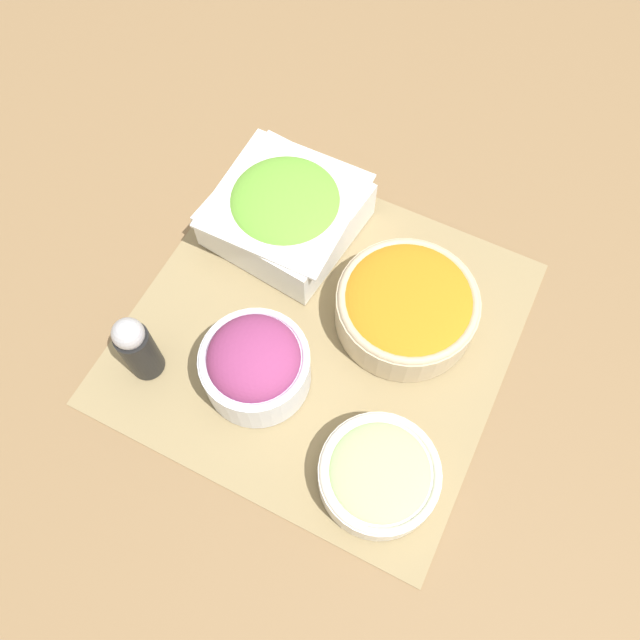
{
  "coord_description": "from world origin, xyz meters",
  "views": [
    {
      "loc": [
        -0.3,
        -0.15,
        0.71
      ],
      "look_at": [
        0.0,
        0.0,
        0.03
      ],
      "focal_mm": 35.0,
      "sensor_mm": 36.0,
      "label": 1
    }
  ],
  "objects_px": {
    "lettuce_bowl": "(286,211)",
    "pepper_shaker": "(137,347)",
    "carrot_bowl": "(407,305)",
    "cucumber_bowl": "(379,474)",
    "onion_bowl": "(255,364)"
  },
  "relations": [
    {
      "from": "lettuce_bowl",
      "to": "carrot_bowl",
      "type": "bearing_deg",
      "value": -105.84
    },
    {
      "from": "lettuce_bowl",
      "to": "pepper_shaker",
      "type": "bearing_deg",
      "value": 167.13
    },
    {
      "from": "carrot_bowl",
      "to": "cucumber_bowl",
      "type": "height_order",
      "value": "carrot_bowl"
    },
    {
      "from": "lettuce_bowl",
      "to": "onion_bowl",
      "type": "bearing_deg",
      "value": -161.33
    },
    {
      "from": "carrot_bowl",
      "to": "cucumber_bowl",
      "type": "distance_m",
      "value": 0.21
    },
    {
      "from": "carrot_bowl",
      "to": "pepper_shaker",
      "type": "bearing_deg",
      "value": 127.98
    },
    {
      "from": "lettuce_bowl",
      "to": "carrot_bowl",
      "type": "distance_m",
      "value": 0.2
    },
    {
      "from": "carrot_bowl",
      "to": "cucumber_bowl",
      "type": "bearing_deg",
      "value": -165.09
    },
    {
      "from": "cucumber_bowl",
      "to": "pepper_shaker",
      "type": "distance_m",
      "value": 0.31
    },
    {
      "from": "lettuce_bowl",
      "to": "pepper_shaker",
      "type": "relative_size",
      "value": 1.74
    },
    {
      "from": "carrot_bowl",
      "to": "cucumber_bowl",
      "type": "relative_size",
      "value": 1.3
    },
    {
      "from": "pepper_shaker",
      "to": "lettuce_bowl",
      "type": "bearing_deg",
      "value": -12.87
    },
    {
      "from": "onion_bowl",
      "to": "pepper_shaker",
      "type": "height_order",
      "value": "pepper_shaker"
    },
    {
      "from": "cucumber_bowl",
      "to": "pepper_shaker",
      "type": "height_order",
      "value": "pepper_shaker"
    },
    {
      "from": "lettuce_bowl",
      "to": "carrot_bowl",
      "type": "height_order",
      "value": "lettuce_bowl"
    }
  ]
}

